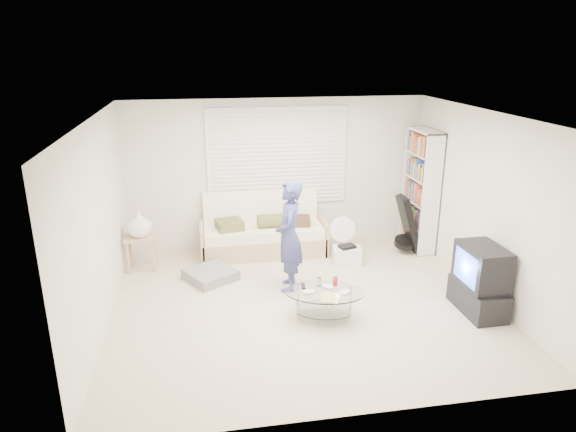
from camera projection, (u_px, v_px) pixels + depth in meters
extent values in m
plane|color=#BAAC90|center=(303.00, 303.00, 6.92)|extent=(5.00, 5.00, 0.00)
cube|color=silver|center=(277.00, 173.00, 8.62)|extent=(5.00, 0.02, 2.50)
cube|color=silver|center=(355.00, 297.00, 4.42)|extent=(5.00, 0.02, 2.50)
cube|color=silver|center=(98.00, 226.00, 6.11)|extent=(0.02, 4.50, 2.50)
cube|color=silver|center=(485.00, 205.00, 6.92)|extent=(0.02, 4.50, 2.50)
cube|color=white|center=(305.00, 116.00, 6.12)|extent=(5.00, 4.50, 0.02)
cube|color=white|center=(277.00, 156.00, 8.50)|extent=(2.32, 0.06, 1.62)
cube|color=black|center=(277.00, 156.00, 8.48)|extent=(2.20, 0.01, 1.50)
cube|color=silver|center=(277.00, 157.00, 8.46)|extent=(2.16, 0.04, 1.50)
cube|color=silver|center=(277.00, 157.00, 8.48)|extent=(2.32, 0.08, 1.62)
cube|color=tan|center=(263.00, 244.00, 8.53)|extent=(2.00, 0.80, 0.32)
cube|color=#F0E2C9|center=(263.00, 231.00, 8.43)|extent=(1.92, 0.74, 0.16)
cube|color=#F0E2C9|center=(260.00, 207.00, 8.65)|extent=(1.92, 0.22, 0.61)
cube|color=tan|center=(202.00, 241.00, 8.33)|extent=(0.06, 0.80, 0.56)
cube|color=tan|center=(322.00, 234.00, 8.65)|extent=(0.06, 0.80, 0.56)
cube|color=#504F26|center=(230.00, 225.00, 8.27)|extent=(0.47, 0.47, 0.14)
cylinder|color=#504F26|center=(273.00, 221.00, 8.34)|extent=(0.50, 0.22, 0.22)
cube|color=#412C20|center=(299.00, 221.00, 8.48)|extent=(0.42, 0.42, 0.12)
cube|color=slate|center=(211.00, 275.00, 7.60)|extent=(0.87, 0.87, 0.14)
cube|color=tan|center=(141.00, 237.00, 7.81)|extent=(0.48, 0.38, 0.04)
cube|color=tan|center=(128.00, 258.00, 7.73)|extent=(0.04, 0.04, 0.51)
cube|color=tan|center=(154.00, 256.00, 7.79)|extent=(0.04, 0.04, 0.51)
cube|color=tan|center=(130.00, 251.00, 8.00)|extent=(0.04, 0.04, 0.51)
cube|color=tan|center=(156.00, 249.00, 8.06)|extent=(0.04, 0.04, 0.51)
imported|color=white|center=(139.00, 224.00, 7.74)|extent=(0.38, 0.38, 0.40)
cube|color=white|center=(421.00, 190.00, 8.52)|extent=(0.32, 0.85, 2.02)
cube|color=black|center=(408.00, 224.00, 8.43)|extent=(0.40, 0.35, 0.96)
cylinder|color=black|center=(405.00, 242.00, 8.52)|extent=(0.35, 0.36, 0.19)
cylinder|color=white|center=(341.00, 255.00, 8.43)|extent=(0.28, 0.28, 0.03)
cylinder|color=white|center=(341.00, 245.00, 8.38)|extent=(0.04, 0.04, 0.36)
cylinder|color=white|center=(342.00, 229.00, 8.28)|extent=(0.43, 0.20, 0.42)
cylinder|color=white|center=(342.00, 229.00, 8.28)|extent=(0.12, 0.08, 0.11)
cube|color=white|center=(347.00, 256.00, 8.13)|extent=(0.48, 0.37, 0.26)
cube|color=black|center=(347.00, 247.00, 8.08)|extent=(0.29, 0.24, 0.04)
cube|color=black|center=(478.00, 298.00, 6.65)|extent=(0.45, 0.84, 0.37)
cube|color=black|center=(482.00, 266.00, 6.51)|extent=(0.47, 0.70, 0.53)
cube|color=#5379FF|center=(466.00, 268.00, 6.47)|extent=(0.03, 0.53, 0.41)
ellipsoid|color=silver|center=(324.00, 292.00, 6.43)|extent=(1.12, 0.86, 0.02)
ellipsoid|color=silver|center=(324.00, 310.00, 6.51)|extent=(0.86, 0.66, 0.01)
cylinder|color=silver|center=(296.00, 312.00, 6.33)|extent=(0.03, 0.03, 0.34)
cylinder|color=silver|center=(352.00, 315.00, 6.27)|extent=(0.03, 0.03, 0.34)
cylinder|color=silver|center=(298.00, 297.00, 6.70)|extent=(0.03, 0.03, 0.34)
cylinder|color=silver|center=(351.00, 299.00, 6.65)|extent=(0.03, 0.03, 0.34)
cube|color=white|center=(308.00, 292.00, 6.37)|extent=(0.14, 0.09, 0.04)
cube|color=white|center=(328.00, 287.00, 6.50)|extent=(0.16, 0.16, 0.04)
cube|color=white|center=(345.00, 293.00, 6.36)|extent=(0.16, 0.16, 0.04)
cylinder|color=silver|center=(319.00, 282.00, 6.57)|extent=(0.06, 0.06, 0.11)
cylinder|color=red|center=(335.00, 281.00, 6.57)|extent=(0.06, 0.06, 0.12)
cube|color=black|center=(303.00, 286.00, 6.54)|extent=(0.06, 0.16, 0.02)
cube|color=white|center=(331.00, 298.00, 6.26)|extent=(0.30, 0.33, 0.01)
cube|color=tan|center=(328.00, 298.00, 6.25)|extent=(0.22, 0.27, 0.01)
imported|color=#374470|center=(289.00, 236.00, 7.10)|extent=(0.48, 0.64, 1.58)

